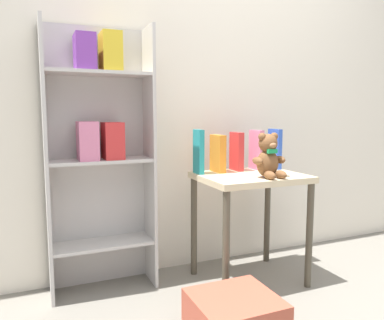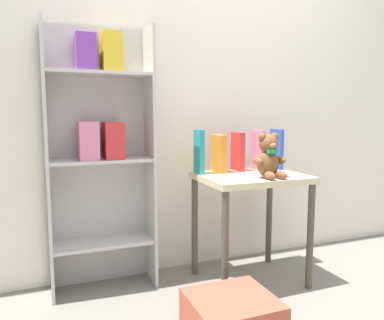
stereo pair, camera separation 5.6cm
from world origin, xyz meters
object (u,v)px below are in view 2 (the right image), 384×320
object	(u,v)px
book_standing_red	(238,152)
book_standing_teal	(199,152)
storage_bin	(232,318)
teddy_bear	(269,157)
book_standing_pink	(258,150)
book_standing_blue	(276,149)
bookshelf_side	(100,142)
display_table	(251,192)
book_standing_orange	(219,154)

from	to	relation	value
book_standing_red	book_standing_teal	bearing A→B (deg)	-173.14
book_standing_red	storage_bin	bearing A→B (deg)	-118.11
teddy_bear	book_standing_pink	world-z (taller)	book_standing_pink
book_standing_blue	book_standing_pink	bearing A→B (deg)	179.77
teddy_bear	bookshelf_side	bearing A→B (deg)	155.68
bookshelf_side	book_standing_red	bearing A→B (deg)	-6.55
display_table	book_standing_red	xyz separation A→B (m)	(-0.00, 0.17, 0.23)
bookshelf_side	book_standing_orange	world-z (taller)	bookshelf_side
bookshelf_side	teddy_bear	xyz separation A→B (m)	(0.88, -0.40, -0.08)
book_standing_teal	book_standing_pink	distance (m)	0.42
book_standing_teal	book_standing_blue	world-z (taller)	book_standing_teal
bookshelf_side	book_standing_orange	distance (m)	0.72
book_standing_teal	book_standing_orange	distance (m)	0.14
book_standing_orange	storage_bin	world-z (taller)	book_standing_orange
display_table	book_standing_blue	world-z (taller)	book_standing_blue
book_standing_red	book_standing_blue	distance (m)	0.28
display_table	teddy_bear	size ratio (longest dim) A/B	2.61
book_standing_red	display_table	bearing A→B (deg)	-88.48
display_table	book_standing_teal	size ratio (longest dim) A/B	2.49
bookshelf_side	teddy_bear	bearing A→B (deg)	-24.32
display_table	book_standing_orange	bearing A→B (deg)	130.38
display_table	teddy_bear	xyz separation A→B (m)	(0.04, -0.13, 0.22)
bookshelf_side	teddy_bear	distance (m)	0.97
book_standing_teal	book_standing_red	distance (m)	0.28
teddy_bear	book_standing_blue	distance (m)	0.37
book_standing_blue	book_standing_red	bearing A→B (deg)	178.34
display_table	teddy_bear	world-z (taller)	teddy_bear
storage_bin	book_standing_pink	bearing A→B (deg)	51.68
bookshelf_side	book_standing_orange	size ratio (longest dim) A/B	6.57
book_standing_pink	storage_bin	world-z (taller)	book_standing_pink
bookshelf_side	book_standing_teal	world-z (taller)	bookshelf_side
bookshelf_side	book_standing_pink	bearing A→B (deg)	-6.45
book_standing_red	storage_bin	distance (m)	1.04
bookshelf_side	storage_bin	distance (m)	1.18
book_standing_pink	book_standing_orange	bearing A→B (deg)	177.91
bookshelf_side	book_standing_blue	size ratio (longest dim) A/B	5.81
book_standing_teal	display_table	bearing A→B (deg)	-27.49
teddy_bear	book_standing_blue	size ratio (longest dim) A/B	0.97
book_standing_orange	bookshelf_side	bearing A→B (deg)	171.84
teddy_bear	book_standing_blue	world-z (taller)	book_standing_blue
teddy_bear	book_standing_teal	distance (m)	0.42
bookshelf_side	storage_bin	size ratio (longest dim) A/B	3.99
book_standing_red	bookshelf_side	bearing A→B (deg)	174.97
book_standing_teal	storage_bin	size ratio (longest dim) A/B	0.70
book_standing_red	book_standing_blue	world-z (taller)	book_standing_blue
book_standing_orange	book_standing_red	size ratio (longest dim) A/B	0.95
bookshelf_side	book_standing_pink	size ratio (longest dim) A/B	5.92
teddy_bear	book_standing_red	size ratio (longest dim) A/B	1.04
bookshelf_side	book_standing_teal	xyz separation A→B (m)	(0.57, -0.12, -0.06)
bookshelf_side	book_standing_orange	xyz separation A→B (m)	(0.71, -0.11, -0.08)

